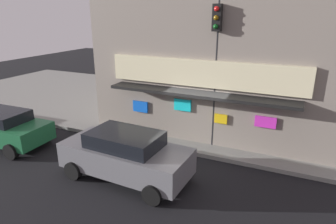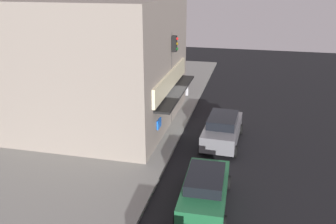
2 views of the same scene
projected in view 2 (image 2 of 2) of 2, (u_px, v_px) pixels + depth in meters
name	position (u px, v px, depth m)	size (l,w,h in m)	color
ground_plane	(184.00, 130.00, 22.77)	(56.61, 56.61, 0.00)	black
sidewalk	(104.00, 121.00, 23.92)	(37.74, 10.88, 0.16)	gray
corner_building	(93.00, 61.00, 22.71)	(10.51, 10.83, 7.75)	gray
traffic_light	(172.00, 67.00, 22.19)	(0.32, 0.58, 5.76)	black
fire_hydrant	(187.00, 91.00, 28.73)	(0.51, 0.27, 0.75)	#B2B2B7
trash_can	(159.00, 105.00, 25.37)	(0.51, 0.51, 0.85)	#2D2D2D
pedestrian	(173.00, 88.00, 27.31)	(0.45, 0.49, 1.75)	black
parked_car_grey	(222.00, 129.00, 20.63)	(4.51, 2.21, 1.68)	slate
parked_car_green	(205.00, 189.00, 14.94)	(4.30, 2.07, 1.51)	#1E6038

